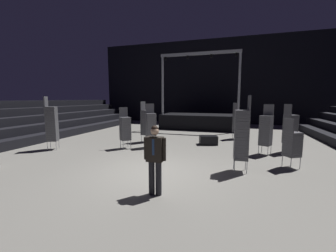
{
  "coord_description": "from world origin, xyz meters",
  "views": [
    {
      "loc": [
        2.55,
        -6.36,
        2.37
      ],
      "look_at": [
        0.3,
        0.88,
        1.4
      ],
      "focal_mm": 22.84,
      "sensor_mm": 36.0,
      "label": 1
    }
  ],
  "objects_px": {
    "man_with_tie": "(155,156)",
    "chair_stack_mid_right": "(266,130)",
    "stage_riser": "(201,120)",
    "chair_stack_front_left": "(151,126)",
    "chair_stack_mid_centre": "(242,134)",
    "chair_stack_rear_left": "(52,123)",
    "chair_stack_aisle_left": "(146,122)",
    "chair_stack_mid_left": "(290,129)",
    "chair_stack_rear_centre": "(125,128)",
    "chair_stack_aisle_right": "(238,121)",
    "chair_stack_rear_right": "(292,143)",
    "equipment_road_case": "(208,140)"
  },
  "relations": [
    {
      "from": "man_with_tie",
      "to": "chair_stack_mid_right",
      "type": "relative_size",
      "value": 0.81
    },
    {
      "from": "stage_riser",
      "to": "chair_stack_front_left",
      "type": "bearing_deg",
      "value": -99.76
    },
    {
      "from": "man_with_tie",
      "to": "chair_stack_mid_centre",
      "type": "relative_size",
      "value": 0.7
    },
    {
      "from": "chair_stack_mid_right",
      "to": "chair_stack_rear_left",
      "type": "relative_size",
      "value": 0.86
    },
    {
      "from": "chair_stack_aisle_left",
      "to": "man_with_tie",
      "type": "bearing_deg",
      "value": 38.15
    },
    {
      "from": "man_with_tie",
      "to": "chair_stack_mid_left",
      "type": "relative_size",
      "value": 0.81
    },
    {
      "from": "chair_stack_rear_centre",
      "to": "chair_stack_front_left",
      "type": "bearing_deg",
      "value": 159.24
    },
    {
      "from": "chair_stack_front_left",
      "to": "chair_stack_aisle_right",
      "type": "height_order",
      "value": "same"
    },
    {
      "from": "chair_stack_mid_left",
      "to": "chair_stack_mid_centre",
      "type": "relative_size",
      "value": 0.86
    },
    {
      "from": "chair_stack_front_left",
      "to": "chair_stack_rear_left",
      "type": "bearing_deg",
      "value": -11.73
    },
    {
      "from": "chair_stack_mid_left",
      "to": "chair_stack_aisle_right",
      "type": "xyz_separation_m",
      "value": [
        -2.17,
        2.74,
        0.0
      ]
    },
    {
      "from": "man_with_tie",
      "to": "chair_stack_rear_right",
      "type": "height_order",
      "value": "man_with_tie"
    },
    {
      "from": "chair_stack_rear_centre",
      "to": "equipment_road_case",
      "type": "distance_m",
      "value": 4.3
    },
    {
      "from": "chair_stack_aisle_right",
      "to": "chair_stack_mid_left",
      "type": "bearing_deg",
      "value": 9.57
    },
    {
      "from": "chair_stack_front_left",
      "to": "chair_stack_mid_left",
      "type": "xyz_separation_m",
      "value": [
        6.22,
        0.88,
        0.0
      ]
    },
    {
      "from": "equipment_road_case",
      "to": "chair_stack_front_left",
      "type": "bearing_deg",
      "value": -150.37
    },
    {
      "from": "chair_stack_mid_left",
      "to": "chair_stack_aisle_left",
      "type": "distance_m",
      "value": 6.97
    },
    {
      "from": "stage_riser",
      "to": "chair_stack_rear_centre",
      "type": "height_order",
      "value": "stage_riser"
    },
    {
      "from": "stage_riser",
      "to": "chair_stack_front_left",
      "type": "relative_size",
      "value": 2.86
    },
    {
      "from": "chair_stack_rear_right",
      "to": "chair_stack_aisle_right",
      "type": "relative_size",
      "value": 0.8
    },
    {
      "from": "chair_stack_rear_right",
      "to": "chair_stack_mid_centre",
      "type": "bearing_deg",
      "value": -92.96
    },
    {
      "from": "chair_stack_aisle_left",
      "to": "chair_stack_aisle_right",
      "type": "xyz_separation_m",
      "value": [
        4.8,
        2.49,
        -0.04
      ]
    },
    {
      "from": "man_with_tie",
      "to": "chair_stack_mid_right",
      "type": "height_order",
      "value": "chair_stack_mid_right"
    },
    {
      "from": "stage_riser",
      "to": "chair_stack_mid_right",
      "type": "distance_m",
      "value": 8.37
    },
    {
      "from": "chair_stack_mid_centre",
      "to": "chair_stack_rear_right",
      "type": "distance_m",
      "value": 1.94
    },
    {
      "from": "man_with_tie",
      "to": "chair_stack_mid_centre",
      "type": "bearing_deg",
      "value": -130.83
    },
    {
      "from": "man_with_tie",
      "to": "equipment_road_case",
      "type": "height_order",
      "value": "man_with_tie"
    },
    {
      "from": "man_with_tie",
      "to": "chair_stack_aisle_right",
      "type": "height_order",
      "value": "chair_stack_aisle_right"
    },
    {
      "from": "chair_stack_mid_right",
      "to": "chair_stack_rear_right",
      "type": "distance_m",
      "value": 1.78
    },
    {
      "from": "chair_stack_mid_right",
      "to": "chair_stack_aisle_left",
      "type": "xyz_separation_m",
      "value": [
        -5.9,
        0.97,
        0.04
      ]
    },
    {
      "from": "chair_stack_mid_right",
      "to": "chair_stack_rear_centre",
      "type": "xyz_separation_m",
      "value": [
        -6.25,
        -0.72,
        -0.08
      ]
    },
    {
      "from": "chair_stack_mid_left",
      "to": "stage_riser",
      "type": "bearing_deg",
      "value": -174.33
    },
    {
      "from": "chair_stack_mid_right",
      "to": "chair_stack_rear_right",
      "type": "height_order",
      "value": "chair_stack_mid_right"
    },
    {
      "from": "man_with_tie",
      "to": "chair_stack_aisle_left",
      "type": "bearing_deg",
      "value": -65.62
    },
    {
      "from": "man_with_tie",
      "to": "chair_stack_front_left",
      "type": "xyz_separation_m",
      "value": [
        -2.05,
        4.85,
        0.09
      ]
    },
    {
      "from": "chair_stack_rear_left",
      "to": "chair_stack_rear_centre",
      "type": "bearing_deg",
      "value": 84.92
    },
    {
      "from": "man_with_tie",
      "to": "chair_stack_mid_right",
      "type": "xyz_separation_m",
      "value": [
        3.11,
        5.0,
        0.09
      ]
    },
    {
      "from": "chair_stack_mid_right",
      "to": "chair_stack_aisle_left",
      "type": "height_order",
      "value": "chair_stack_aisle_left"
    },
    {
      "from": "chair_stack_rear_centre",
      "to": "chair_stack_aisle_right",
      "type": "xyz_separation_m",
      "value": [
        5.15,
        4.18,
        0.08
      ]
    },
    {
      "from": "stage_riser",
      "to": "chair_stack_aisle_left",
      "type": "xyz_separation_m",
      "value": [
        -2.05,
        -6.45,
        0.46
      ]
    },
    {
      "from": "chair_stack_front_left",
      "to": "chair_stack_rear_right",
      "type": "relative_size",
      "value": 1.25
    },
    {
      "from": "chair_stack_rear_right",
      "to": "chair_stack_mid_left",
      "type": "bearing_deg",
      "value": 137.92
    },
    {
      "from": "chair_stack_mid_right",
      "to": "chair_stack_mid_centre",
      "type": "xyz_separation_m",
      "value": [
        -1.05,
        -2.56,
        0.17
      ]
    },
    {
      "from": "equipment_road_case",
      "to": "chair_stack_aisle_left",
      "type": "bearing_deg",
      "value": -173.9
    },
    {
      "from": "man_with_tie",
      "to": "chair_stack_aisle_right",
      "type": "bearing_deg",
      "value": -104.0
    },
    {
      "from": "chair_stack_front_left",
      "to": "chair_stack_rear_right",
      "type": "height_order",
      "value": "chair_stack_front_left"
    },
    {
      "from": "chair_stack_mid_left",
      "to": "chair_stack_aisle_right",
      "type": "relative_size",
      "value": 1.0
    },
    {
      "from": "chair_stack_rear_left",
      "to": "chair_stack_aisle_left",
      "type": "distance_m",
      "value": 4.55
    },
    {
      "from": "chair_stack_front_left",
      "to": "chair_stack_mid_right",
      "type": "height_order",
      "value": "same"
    },
    {
      "from": "chair_stack_mid_centre",
      "to": "chair_stack_rear_right",
      "type": "bearing_deg",
      "value": -64.99
    }
  ]
}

